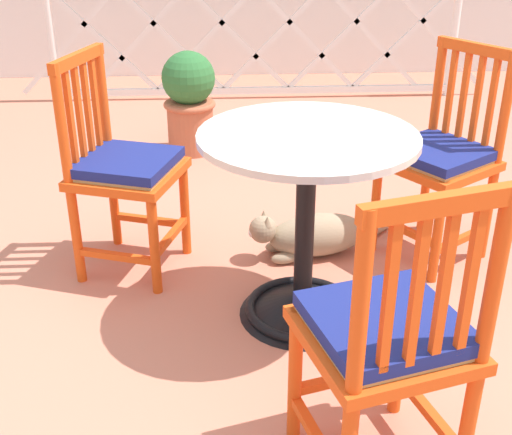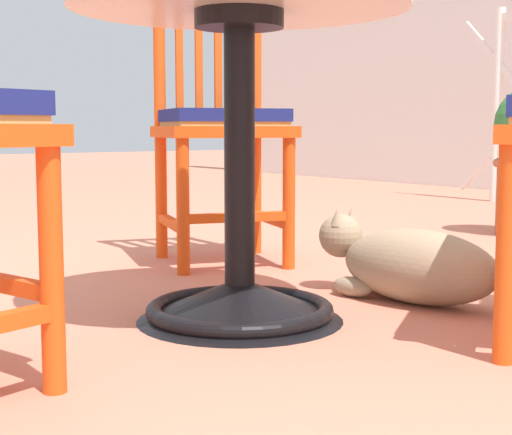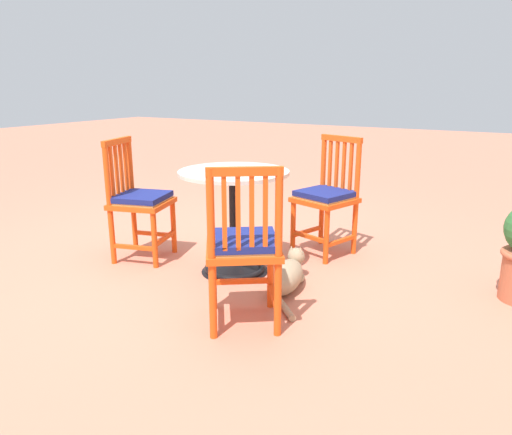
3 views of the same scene
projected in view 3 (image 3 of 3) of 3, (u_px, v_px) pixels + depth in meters
ground_plane at (213, 265)px, 3.56m from camera, size 24.00×24.00×0.00m
cafe_table at (234, 233)px, 3.38m from camera, size 0.76×0.76×0.73m
orange_chair_at_corner at (139, 201)px, 3.61m from camera, size 0.49×0.49×0.91m
orange_chair_facing_out at (244, 248)px, 2.59m from camera, size 0.56×0.56×0.91m
orange_chair_by_planter at (327, 198)px, 3.72m from camera, size 0.51×0.51×0.91m
tabby_cat at (287, 275)px, 3.14m from camera, size 0.70×0.38×0.23m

